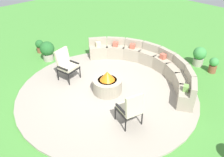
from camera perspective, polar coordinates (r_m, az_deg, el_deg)
The scene contains 10 objects.
ground_plane at distance 7.43m, azimuth -1.11°, elevation -3.50°, with size 24.00×24.00×0.00m, color #478C38.
patio_circle at distance 7.41m, azimuth -1.11°, elevation -3.31°, with size 5.62×5.62×0.06m, color #9E9384.
fire_pit at distance 7.23m, azimuth -1.14°, elevation -1.34°, with size 0.90×0.90×0.72m.
curved_stone_bench at distance 8.39m, azimuth 8.68°, elevation 3.76°, with size 4.75×1.85×0.77m.
lounge_chair_front_left at distance 7.90m, azimuth -11.15°, elevation 3.52°, with size 0.68×0.68×1.06m.
lounge_chair_front_right at distance 5.94m, azimuth 4.60°, elevation -7.19°, with size 0.69×0.66×1.00m.
potted_plant_1 at distance 9.33m, azimuth 20.59°, elevation 5.30°, with size 0.48×0.48×0.74m.
potted_plant_2 at distance 9.08m, azimuth 23.56°, elevation 3.13°, with size 0.32×0.32×0.58m.
potted_plant_3 at distance 10.24m, azimuth -17.25°, elevation 7.65°, with size 0.34×0.34×0.54m.
potted_plant_4 at distance 9.44m, azimuth -15.54°, elevation 6.66°, with size 0.56×0.56×0.78m.
Camera 1 is at (4.40, -4.06, 4.40)m, focal length 37.38 mm.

